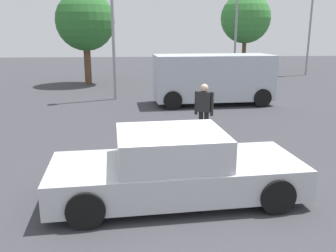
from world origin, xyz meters
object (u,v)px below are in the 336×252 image
Objects in this scene: light_post_mid at (312,12)px; van_white at (213,78)px; pedestrian at (204,107)px; dog at (153,145)px; light_post_near at (236,18)px; sedan_foreground at (175,168)px.

van_white is at bearing -131.10° from light_post_mid.
dog is at bearing -24.51° from pedestrian.
dog is at bearing -112.31° from light_post_near.
pedestrian is 0.29× the size of light_post_near.
light_post_near is (2.83, 7.29, 2.76)m from van_white.
van_white is (2.53, 9.19, 0.55)m from sedan_foreground.
sedan_foreground is 4.08m from pedestrian.
light_post_mid is (6.12, 2.97, 0.53)m from light_post_near.
light_post_near is at bearing -171.14° from pedestrian.
dog is 0.10× the size of light_post_near.
pedestrian is 0.25× the size of light_post_mid.
pedestrian is at bearing -108.17° from light_post_near.
van_white is 0.91× the size of light_post_near.
van_white is 3.14× the size of pedestrian.
sedan_foreground is at bearing -79.90° from dog.
light_post_mid is (8.95, 10.26, 3.29)m from van_white.
dog is 0.09× the size of light_post_mid.
dog is 15.39m from light_post_near.
sedan_foreground reaches higher than dog.
light_post_mid is (11.79, 16.80, 4.21)m from dog.
pedestrian is at bearing 41.78° from dog.
light_post_near is at bearing -154.12° from light_post_mid.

